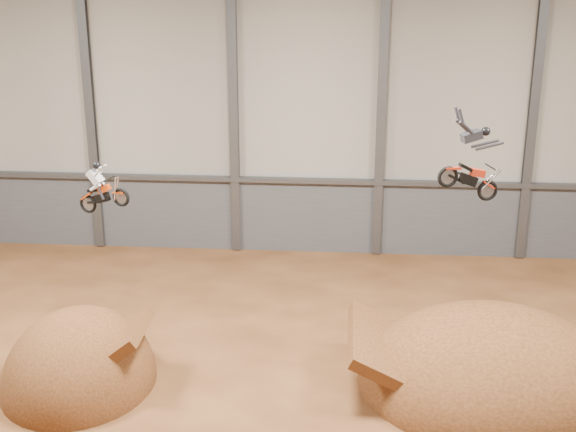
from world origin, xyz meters
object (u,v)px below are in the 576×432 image
object	(u,v)px
takeoff_ramp	(81,382)
fmx_rider_a	(105,184)
fmx_rider_b	(466,156)
landing_ramp	(490,386)

from	to	relation	value
takeoff_ramp	fmx_rider_a	bearing A→B (deg)	61.43
takeoff_ramp	fmx_rider_b	distance (m)	14.75
fmx_rider_a	fmx_rider_b	xyz separation A→B (m)	(11.52, -0.88, 1.42)
landing_ramp	fmx_rider_b	world-z (taller)	fmx_rider_b
landing_ramp	fmx_rider_b	distance (m)	8.09
fmx_rider_a	fmx_rider_b	distance (m)	11.64
landing_ramp	takeoff_ramp	bearing A→B (deg)	-176.54
fmx_rider_b	landing_ramp	bearing A→B (deg)	-12.25
takeoff_ramp	landing_ramp	bearing A→B (deg)	3.46
takeoff_ramp	landing_ramp	xyz separation A→B (m)	(13.79, 0.83, 0.00)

